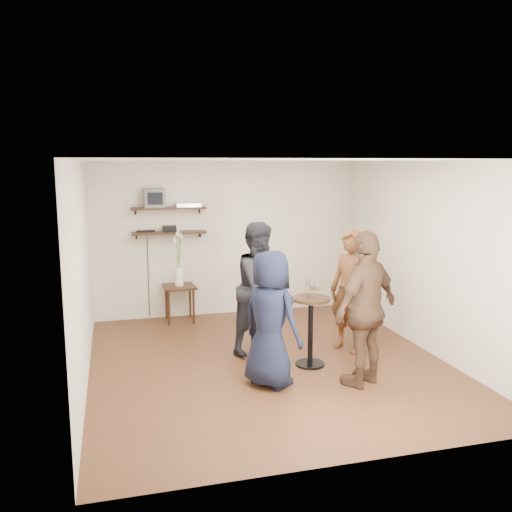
{
  "coord_description": "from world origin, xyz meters",
  "views": [
    {
      "loc": [
        -1.89,
        -6.46,
        2.56
      ],
      "look_at": [
        -0.06,
        0.4,
        1.35
      ],
      "focal_mm": 38.0,
      "sensor_mm": 36.0,
      "label": 1
    }
  ],
  "objects_px": {
    "person_plaid": "(350,291)",
    "person_brown": "(366,309)",
    "side_table": "(179,291)",
    "dvd_deck": "(188,205)",
    "radio": "(169,229)",
    "person_dark": "(261,288)",
    "crt_monitor": "(154,198)",
    "drinks_table": "(311,322)",
    "person_navy": "(270,319)"
  },
  "relations": [
    {
      "from": "dvd_deck",
      "to": "radio",
      "type": "relative_size",
      "value": 1.82
    },
    {
      "from": "dvd_deck",
      "to": "person_brown",
      "type": "relative_size",
      "value": 0.22
    },
    {
      "from": "person_dark",
      "to": "side_table",
      "type": "bearing_deg",
      "value": 82.65
    },
    {
      "from": "person_plaid",
      "to": "person_brown",
      "type": "distance_m",
      "value": 1.18
    },
    {
      "from": "crt_monitor",
      "to": "dvd_deck",
      "type": "bearing_deg",
      "value": 0.0
    },
    {
      "from": "person_brown",
      "to": "person_dark",
      "type": "bearing_deg",
      "value": -87.08
    },
    {
      "from": "crt_monitor",
      "to": "person_brown",
      "type": "distance_m",
      "value": 4.09
    },
    {
      "from": "dvd_deck",
      "to": "person_plaid",
      "type": "xyz_separation_m",
      "value": [
        1.89,
        -2.18,
        -1.06
      ]
    },
    {
      "from": "dvd_deck",
      "to": "person_dark",
      "type": "distance_m",
      "value": 2.27
    },
    {
      "from": "drinks_table",
      "to": "person_brown",
      "type": "distance_m",
      "value": 0.89
    },
    {
      "from": "person_plaid",
      "to": "person_brown",
      "type": "relative_size",
      "value": 0.92
    },
    {
      "from": "person_navy",
      "to": "person_dark",
      "type": "bearing_deg",
      "value": -45.17
    },
    {
      "from": "side_table",
      "to": "person_plaid",
      "type": "relative_size",
      "value": 0.36
    },
    {
      "from": "person_dark",
      "to": "person_brown",
      "type": "relative_size",
      "value": 0.99
    },
    {
      "from": "drinks_table",
      "to": "side_table",
      "type": "bearing_deg",
      "value": 119.58
    },
    {
      "from": "side_table",
      "to": "person_dark",
      "type": "xyz_separation_m",
      "value": [
        0.9,
        -1.74,
        0.4
      ]
    },
    {
      "from": "side_table",
      "to": "person_dark",
      "type": "relative_size",
      "value": 0.33
    },
    {
      "from": "person_dark",
      "to": "person_brown",
      "type": "height_order",
      "value": "person_brown"
    },
    {
      "from": "person_dark",
      "to": "person_plaid",
      "type": "bearing_deg",
      "value": -47.58
    },
    {
      "from": "side_table",
      "to": "person_brown",
      "type": "distance_m",
      "value": 3.63
    },
    {
      "from": "crt_monitor",
      "to": "radio",
      "type": "xyz_separation_m",
      "value": [
        0.23,
        0.0,
        -0.5
      ]
    },
    {
      "from": "person_brown",
      "to": "person_navy",
      "type": "bearing_deg",
      "value": -41.92
    },
    {
      "from": "radio",
      "to": "drinks_table",
      "type": "height_order",
      "value": "radio"
    },
    {
      "from": "side_table",
      "to": "person_plaid",
      "type": "bearing_deg",
      "value": -43.84
    },
    {
      "from": "person_plaid",
      "to": "side_table",
      "type": "bearing_deg",
      "value": -163.42
    },
    {
      "from": "crt_monitor",
      "to": "radio",
      "type": "bearing_deg",
      "value": 0.0
    },
    {
      "from": "person_dark",
      "to": "person_navy",
      "type": "relative_size",
      "value": 1.12
    },
    {
      "from": "person_dark",
      "to": "person_navy",
      "type": "distance_m",
      "value": 1.18
    },
    {
      "from": "radio",
      "to": "person_plaid",
      "type": "height_order",
      "value": "person_plaid"
    },
    {
      "from": "drinks_table",
      "to": "radio",
      "type": "bearing_deg",
      "value": 119.92
    },
    {
      "from": "person_plaid",
      "to": "person_brown",
      "type": "xyz_separation_m",
      "value": [
        -0.32,
        -1.13,
        0.07
      ]
    },
    {
      "from": "person_plaid",
      "to": "person_brown",
      "type": "bearing_deg",
      "value": -45.33
    },
    {
      "from": "person_plaid",
      "to": "person_dark",
      "type": "height_order",
      "value": "person_dark"
    },
    {
      "from": "radio",
      "to": "person_brown",
      "type": "xyz_separation_m",
      "value": [
        1.89,
        -3.32,
        -0.61
      ]
    },
    {
      "from": "drinks_table",
      "to": "person_plaid",
      "type": "distance_m",
      "value": 0.87
    },
    {
      "from": "crt_monitor",
      "to": "person_plaid",
      "type": "height_order",
      "value": "crt_monitor"
    },
    {
      "from": "radio",
      "to": "side_table",
      "type": "xyz_separation_m",
      "value": [
        0.12,
        -0.18,
        -1.02
      ]
    },
    {
      "from": "dvd_deck",
      "to": "radio",
      "type": "height_order",
      "value": "dvd_deck"
    },
    {
      "from": "crt_monitor",
      "to": "person_dark",
      "type": "bearing_deg",
      "value": -56.92
    },
    {
      "from": "dvd_deck",
      "to": "person_dark",
      "type": "height_order",
      "value": "dvd_deck"
    },
    {
      "from": "drinks_table",
      "to": "dvd_deck",
      "type": "bearing_deg",
      "value": 114.39
    },
    {
      "from": "side_table",
      "to": "person_brown",
      "type": "relative_size",
      "value": 0.33
    },
    {
      "from": "person_dark",
      "to": "person_brown",
      "type": "bearing_deg",
      "value": -92.92
    },
    {
      "from": "dvd_deck",
      "to": "radio",
      "type": "bearing_deg",
      "value": 180.0
    },
    {
      "from": "person_dark",
      "to": "person_navy",
      "type": "xyz_separation_m",
      "value": [
        -0.21,
        -1.16,
        -0.1
      ]
    },
    {
      "from": "side_table",
      "to": "radio",
      "type": "bearing_deg",
      "value": 124.26
    },
    {
      "from": "person_navy",
      "to": "side_table",
      "type": "bearing_deg",
      "value": -21.57
    },
    {
      "from": "person_plaid",
      "to": "person_brown",
      "type": "height_order",
      "value": "person_brown"
    },
    {
      "from": "crt_monitor",
      "to": "side_table",
      "type": "xyz_separation_m",
      "value": [
        0.35,
        -0.18,
        -1.52
      ]
    },
    {
      "from": "drinks_table",
      "to": "person_navy",
      "type": "bearing_deg",
      "value": -144.92
    }
  ]
}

